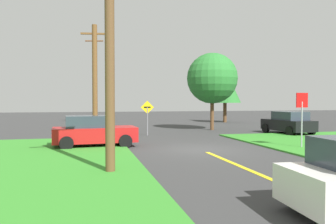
{
  "coord_description": "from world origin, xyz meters",
  "views": [
    {
      "loc": [
        -5.41,
        -15.74,
        2.37
      ],
      "look_at": [
        -0.61,
        4.18,
        1.71
      ],
      "focal_mm": 36.29,
      "sensor_mm": 36.0,
      "label": 1
    }
  ],
  "objects": [
    {
      "name": "pine_tree_center",
      "position": [
        9.62,
        19.51,
        4.09
      ],
      "size": [
        3.51,
        3.51,
        6.04
      ],
      "color": "brown",
      "rests_on": "ground"
    },
    {
      "name": "utility_pole_near",
      "position": [
        -4.67,
        -4.57,
        3.73
      ],
      "size": [
        1.8,
        0.34,
        7.24
      ],
      "color": "brown",
      "rests_on": "ground"
    },
    {
      "name": "car_on_crossroad",
      "position": [
        8.72,
        5.91,
        0.8
      ],
      "size": [
        2.38,
        4.11,
        1.62
      ],
      "rotation": [
        0.0,
        0.0,
        1.67
      ],
      "color": "black",
      "rests_on": "ground"
    },
    {
      "name": "parked_car_near_building",
      "position": [
        -5.06,
        2.16,
        0.8
      ],
      "size": [
        4.31,
        2.2,
        1.62
      ],
      "rotation": [
        0.0,
        0.0,
        0.06
      ],
      "color": "red",
      "rests_on": "ground"
    },
    {
      "name": "ground_plane",
      "position": [
        0.0,
        0.0,
        0.0
      ],
      "size": [
        120.0,
        120.0,
        0.0
      ],
      "primitive_type": "plane",
      "color": "#373737"
    },
    {
      "name": "direction_sign",
      "position": [
        -1.32,
        7.32,
        1.49
      ],
      "size": [
        0.9,
        0.13,
        2.39
      ],
      "color": "slate",
      "rests_on": "ground"
    },
    {
      "name": "lane_stripe_center",
      "position": [
        0.0,
        -8.0,
        0.01
      ],
      "size": [
        0.2,
        14.0,
        0.01
      ],
      "primitive_type": "cube",
      "color": "yellow",
      "rests_on": "ground"
    },
    {
      "name": "stop_sign",
      "position": [
        5.01,
        -0.92,
        1.95
      ],
      "size": [
        0.73,
        0.15,
        2.78
      ],
      "rotation": [
        0.0,
        0.0,
        3.3
      ],
      "color": "#9EA0A8",
      "rests_on": "ground"
    },
    {
      "name": "utility_pole_far",
      "position": [
        -4.6,
        19.17,
        4.64
      ],
      "size": [
        1.78,
        0.52,
        9.11
      ],
      "color": "brown",
      "rests_on": "ground"
    },
    {
      "name": "utility_pole_mid",
      "position": [
        -4.85,
        7.3,
        3.8
      ],
      "size": [
        1.8,
        0.36,
        7.41
      ],
      "color": "brown",
      "rests_on": "ground"
    },
    {
      "name": "oak_tree_left",
      "position": [
        4.62,
        10.42,
        4.22
      ],
      "size": [
        4.14,
        4.14,
        6.3
      ],
      "color": "brown",
      "rests_on": "ground"
    }
  ]
}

